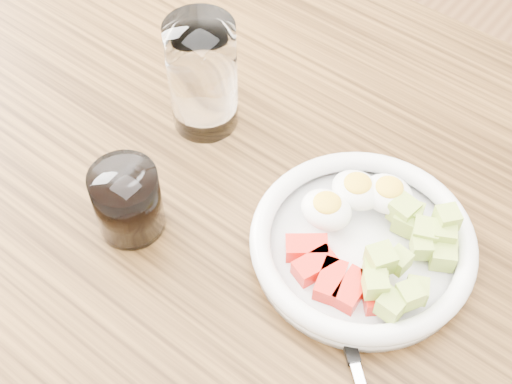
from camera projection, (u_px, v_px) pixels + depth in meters
dining_table at (257, 264)px, 0.89m from camera, size 1.50×0.90×0.77m
bowl at (364, 240)px, 0.77m from camera, size 0.24×0.24×0.06m
fork at (349, 344)px, 0.71m from camera, size 0.16×0.14×0.01m
water_glass at (203, 76)px, 0.84m from camera, size 0.08×0.08×0.15m
coffee_glass at (128, 202)px, 0.77m from camera, size 0.07×0.07×0.09m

